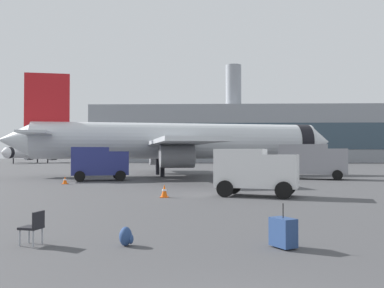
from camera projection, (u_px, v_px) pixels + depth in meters
The scene contains 11 objects.
airplane_at_gate at pixel (176, 141), 45.45m from camera, with size 35.52×32.28×10.50m.
airplane_taxiing at pixel (39, 153), 109.12m from camera, with size 22.27×24.32×7.39m.
service_truck at pixel (99, 162), 36.91m from camera, with size 5.24×3.68×2.90m.
fuel_truck at pixel (312, 160), 39.21m from camera, with size 6.43×4.00×3.20m.
cargo_van at pixel (256, 170), 23.29m from camera, with size 4.78×3.32×2.60m.
safety_cone_near at pixel (65, 180), 32.66m from camera, with size 0.44×0.44×0.60m.
safety_cone_mid at pixel (164, 191), 22.62m from camera, with size 0.44×0.44×0.69m.
rolling_suitcase at pixel (283, 232), 10.47m from camera, with size 0.67×0.75×1.10m.
traveller_backpack at pixel (126, 237), 10.73m from camera, with size 0.36×0.40×0.48m.
gate_chair at pixel (34, 226), 10.81m from camera, with size 0.57×0.57×0.86m.
terminal_building at pixel (255, 134), 120.35m from camera, with size 91.33×16.62×27.59m.
Camera 1 is at (-0.32, -5.02, 2.32)m, focal length 39.81 mm.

